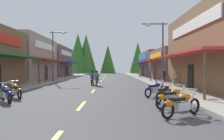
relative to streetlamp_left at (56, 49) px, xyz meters
The scene contains 21 objects.
ground 7.12m from the streetlamp_left, 18.94° to the left, with size 10.83×77.95×0.10m, color #424244.
sidewalk_left 4.63m from the streetlamp_left, 123.78° to the left, with size 2.64×77.95×0.12m, color #9E9991.
sidewalk_right 13.00m from the streetlamp_left, ahead, with size 2.64×77.95×0.12m, color gray.
centerline_dashes 8.81m from the streetlamp_left, 45.41° to the left, with size 0.16×54.27×0.01m.
storefront_left_middle 8.10m from the streetlamp_left, 149.22° to the left, with size 10.53×11.49×6.26m.
storefront_left_far 18.62m from the streetlamp_left, 110.74° to the left, with size 9.88×12.94×6.16m.
storefront_right_middle 17.58m from the streetlamp_left, 18.14° to the left, with size 8.07×10.41×4.58m.
storefront_right_far 24.32m from the streetlamp_left, 47.04° to the left, with size 7.91×13.19×5.16m.
streetlamp_left is the anchor object (origin of this frame).
streetlamp_right 13.32m from the streetlamp_left, 34.84° to the right, with size 2.20×0.30×5.67m.
motorcycle_parked_right_0 19.99m from the streetlamp_left, 60.92° to the right, with size 1.86×1.23×1.04m.
motorcycle_parked_right_1 18.68m from the streetlamp_left, 57.98° to the right, with size 1.87×1.22×1.04m.
motorcycle_parked_right_2 17.43m from the streetlamp_left, 55.08° to the right, with size 1.36×1.77×1.04m.
motorcycle_parked_right_3 15.76m from the streetlamp_left, 50.68° to the right, with size 1.67×1.49×1.04m.
motorcycle_parked_left_2 14.65m from the streetlamp_left, 84.51° to the right, with size 1.43×1.72×1.04m.
motorcycle_parked_left_3 13.24m from the streetlamp_left, 84.73° to the right, with size 1.48×1.68×1.04m.
rider_cruising_lead 7.88m from the streetlamp_left, 40.02° to the right, with size 0.60×2.14×1.57m.
rider_cruising_trailing 6.89m from the streetlamp_left, 35.32° to the right, with size 0.60×2.14×1.57m.
pedestrian_by_shop 13.44m from the streetlamp_left, ahead, with size 0.47×0.43×1.69m.
pedestrian_browsing 14.49m from the streetlamp_left, 20.81° to the right, with size 0.54×0.38×1.56m.
treeline_backdrop 40.70m from the streetlamp_left, 88.26° to the left, with size 25.58×9.17×12.89m.
Camera 1 is at (1.48, -2.60, 1.85)m, focal length 32.15 mm.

